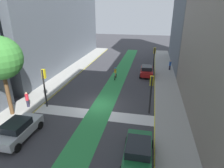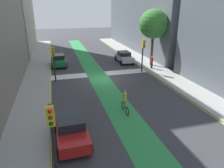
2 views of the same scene
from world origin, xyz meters
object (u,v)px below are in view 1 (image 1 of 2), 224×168
at_px(car_red_right_far, 147,71).
at_px(pedestrian_sidewalk_left_a, 27,99).
at_px(pedestrian_sidewalk_right_a, 170,65).
at_px(traffic_signal_far_right, 154,55).
at_px(street_tree_near, 0,58).
at_px(car_green_right_near, 138,151).
at_px(car_silver_left_near, 18,129).
at_px(cyclist_in_lane, 115,73).
at_px(traffic_signal_near_left, 44,81).
at_px(traffic_signal_near_right, 151,88).

height_order(car_red_right_far, pedestrian_sidewalk_left_a, pedestrian_sidewalk_left_a).
bearing_deg(pedestrian_sidewalk_right_a, pedestrian_sidewalk_left_a, -133.28).
distance_m(traffic_signal_far_right, pedestrian_sidewalk_right_a, 3.26).
bearing_deg(car_red_right_far, street_tree_near, -130.13).
distance_m(car_green_right_near, car_silver_left_near, 9.53).
bearing_deg(car_silver_left_near, cyclist_in_lane, 71.65).
bearing_deg(traffic_signal_near_left, traffic_signal_near_right, 4.40).
distance_m(traffic_signal_far_right, car_green_right_near, 21.05).
bearing_deg(pedestrian_sidewalk_right_a, traffic_signal_near_right, -101.36).
relative_size(traffic_signal_near_right, pedestrian_sidewalk_left_a, 2.35).
height_order(traffic_signal_near_left, car_green_right_near, traffic_signal_near_left).
relative_size(car_silver_left_near, cyclist_in_lane, 2.28).
relative_size(traffic_signal_near_left, pedestrian_sidewalk_left_a, 2.47).
bearing_deg(car_green_right_near, traffic_signal_near_right, 84.98).
bearing_deg(traffic_signal_far_right, car_red_right_far, -109.50).
height_order(traffic_signal_near_right, car_green_right_near, traffic_signal_near_right).
distance_m(car_green_right_near, cyclist_in_lane, 16.14).
xyz_separation_m(car_green_right_near, pedestrian_sidewalk_right_a, (3.54, 21.44, 0.17)).
bearing_deg(cyclist_in_lane, traffic_signal_near_left, -120.27).
relative_size(traffic_signal_far_right, cyclist_in_lane, 2.08).
bearing_deg(cyclist_in_lane, street_tree_near, -123.58).
bearing_deg(pedestrian_sidewalk_left_a, pedestrian_sidewalk_right_a, 46.72).
relative_size(traffic_signal_near_right, cyclist_in_lane, 2.08).
relative_size(car_silver_left_near, pedestrian_sidewalk_right_a, 2.59).
height_order(car_green_right_near, pedestrian_sidewalk_right_a, pedestrian_sidewalk_right_a).
xyz_separation_m(car_green_right_near, cyclist_in_lane, (-4.56, 15.48, 0.17)).
bearing_deg(cyclist_in_lane, pedestrian_sidewalk_right_a, 36.34).
height_order(traffic_signal_near_left, pedestrian_sidewalk_left_a, traffic_signal_near_left).
relative_size(cyclist_in_lane, street_tree_near, 0.25).
bearing_deg(car_red_right_far, traffic_signal_far_right, 70.50).
height_order(traffic_signal_near_right, cyclist_in_lane, traffic_signal_near_right).
height_order(car_green_right_near, car_silver_left_near, same).
relative_size(car_silver_left_near, street_tree_near, 0.57).
bearing_deg(street_tree_near, pedestrian_sidewalk_left_a, 67.26).
bearing_deg(traffic_signal_near_right, pedestrian_sidewalk_left_a, -172.38).
height_order(car_silver_left_near, pedestrian_sidewalk_right_a, pedestrian_sidewalk_right_a).
height_order(traffic_signal_near_right, pedestrian_sidewalk_right_a, traffic_signal_near_right).
height_order(traffic_signal_far_right, pedestrian_sidewalk_right_a, traffic_signal_far_right).
bearing_deg(street_tree_near, traffic_signal_far_right, 52.57).
relative_size(cyclist_in_lane, pedestrian_sidewalk_left_a, 1.13).
bearing_deg(pedestrian_sidewalk_right_a, cyclist_in_lane, -143.66).
height_order(traffic_signal_near_left, street_tree_near, street_tree_near).
xyz_separation_m(traffic_signal_near_right, pedestrian_sidewalk_left_a, (-12.43, -1.66, -1.74)).
relative_size(traffic_signal_near_left, street_tree_near, 0.54).
relative_size(car_green_right_near, car_silver_left_near, 1.00).
xyz_separation_m(traffic_signal_near_left, car_green_right_near, (10.12, -5.95, -2.06)).
bearing_deg(traffic_signal_far_right, pedestrian_sidewalk_right_a, 10.42).
distance_m(traffic_signal_near_left, car_silver_left_near, 5.81).
height_order(traffic_signal_near_right, pedestrian_sidewalk_left_a, traffic_signal_near_right).
bearing_deg(car_green_right_near, pedestrian_sidewalk_left_a, 156.66).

